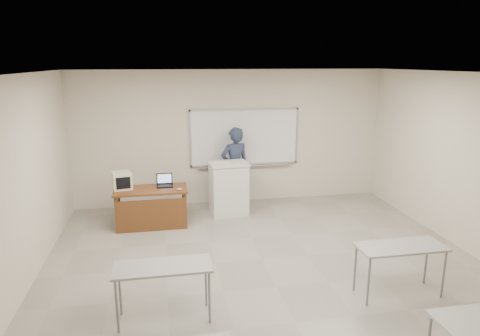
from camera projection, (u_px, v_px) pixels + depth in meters
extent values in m
cube|color=gray|center=(277.00, 287.00, 6.18)|extent=(7.00, 8.00, 0.01)
cube|color=white|center=(245.00, 137.00, 9.65)|extent=(2.40, 0.03, 1.20)
cube|color=#B7BABC|center=(245.00, 110.00, 9.50)|extent=(2.48, 0.04, 0.04)
cube|color=#B7BABC|center=(245.00, 164.00, 9.80)|extent=(2.48, 0.04, 0.04)
cube|color=#B7BABC|center=(190.00, 139.00, 9.43)|extent=(0.04, 0.04, 1.28)
cube|color=#B7BABC|center=(296.00, 136.00, 9.86)|extent=(0.04, 0.04, 1.28)
cube|color=#B7BABC|center=(245.00, 166.00, 9.77)|extent=(2.16, 0.07, 0.02)
cube|color=gray|center=(163.00, 267.00, 5.24)|extent=(1.20, 0.50, 0.03)
cylinder|color=slate|center=(117.00, 307.00, 5.05)|extent=(0.03, 0.03, 0.70)
cylinder|color=slate|center=(209.00, 298.00, 5.24)|extent=(0.03, 0.03, 0.70)
cylinder|color=slate|center=(120.00, 289.00, 5.43)|extent=(0.03, 0.03, 0.70)
cylinder|color=slate|center=(206.00, 282.00, 5.62)|extent=(0.03, 0.03, 0.70)
cube|color=gray|center=(401.00, 247.00, 5.81)|extent=(1.20, 0.50, 0.03)
cylinder|color=slate|center=(369.00, 282.00, 5.61)|extent=(0.03, 0.03, 0.70)
cylinder|color=slate|center=(444.00, 275.00, 5.80)|extent=(0.03, 0.03, 0.70)
cylinder|color=slate|center=(355.00, 268.00, 5.99)|extent=(0.03, 0.03, 0.70)
cylinder|color=slate|center=(426.00, 261.00, 6.19)|extent=(0.03, 0.03, 0.70)
cube|color=#5B2917|center=(151.00, 190.00, 8.34)|extent=(1.41, 0.71, 0.04)
cube|color=#5B2917|center=(151.00, 216.00, 8.12)|extent=(1.34, 0.03, 0.63)
cylinder|color=#46351A|center=(116.00, 215.00, 8.04)|extent=(0.06, 0.06, 0.71)
cylinder|color=#46351A|center=(185.00, 211.00, 8.27)|extent=(0.06, 0.06, 0.71)
cylinder|color=#46351A|center=(119.00, 205.00, 8.60)|extent=(0.06, 0.06, 0.71)
cylinder|color=#46351A|center=(184.00, 201.00, 8.82)|extent=(0.06, 0.06, 0.71)
cube|color=white|center=(229.00, 190.00, 9.01)|extent=(0.75, 0.54, 1.08)
cube|color=white|center=(229.00, 164.00, 8.88)|extent=(0.79, 0.58, 0.04)
cube|color=beige|center=(122.00, 180.00, 8.34)|extent=(0.34, 0.36, 0.32)
cube|color=beige|center=(121.00, 183.00, 8.15)|extent=(0.35, 0.04, 0.34)
cube|color=black|center=(121.00, 183.00, 8.13)|extent=(0.27, 0.01, 0.23)
cube|color=black|center=(165.00, 186.00, 8.48)|extent=(0.32, 0.23, 0.02)
cube|color=black|center=(165.00, 186.00, 8.46)|extent=(0.26, 0.14, 0.01)
cube|color=black|center=(164.00, 179.00, 8.59)|extent=(0.32, 0.07, 0.22)
cube|color=#8195BF|center=(164.00, 179.00, 8.58)|extent=(0.27, 0.05, 0.17)
ellipsoid|color=#A6A9AE|center=(179.00, 189.00, 8.24)|extent=(0.12, 0.10, 0.04)
cube|color=beige|center=(221.00, 162.00, 8.92)|extent=(0.44, 0.22, 0.02)
imported|color=black|center=(235.00, 167.00, 9.46)|extent=(0.74, 0.58, 1.78)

